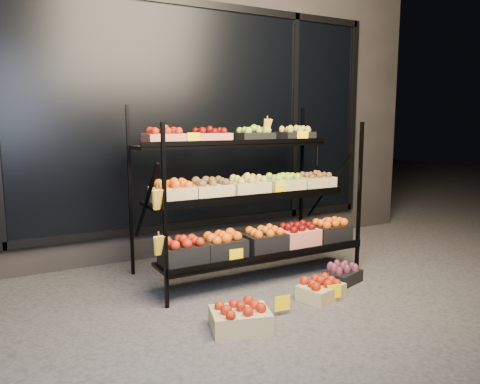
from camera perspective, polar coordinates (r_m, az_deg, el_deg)
ground at (r=4.26m, az=5.35°, el=-12.11°), size 24.00×24.00×0.00m
building at (r=6.30m, az=-8.06°, el=10.76°), size 6.00×2.08×3.50m
display_rack at (r=4.55m, az=1.15°, el=-0.47°), size 2.18×1.02×1.66m
tag_floor_a at (r=3.78m, az=5.19°, el=-13.90°), size 0.13×0.01×0.12m
tag_floor_b at (r=4.08m, az=11.40°, el=-12.32°), size 0.13×0.01×0.12m
floor_crate_left at (r=3.53m, az=0.04°, el=-14.91°), size 0.50×0.42×0.21m
floor_crate_midright at (r=4.14m, az=9.85°, el=-11.55°), size 0.43×0.36×0.19m
floor_crate_right at (r=4.57m, az=12.38°, el=-9.73°), size 0.39×0.34×0.18m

